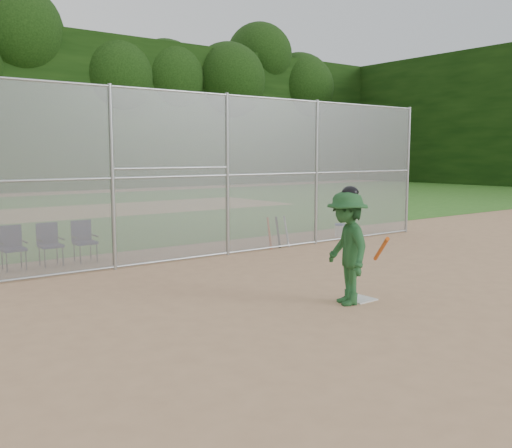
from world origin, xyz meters
TOP-DOWN VIEW (x-y plane):
  - ground at (0.00, 0.00)m, footprint 100.00×100.00m
  - grass_strip at (0.00, 18.00)m, footprint 100.00×100.00m
  - dirt_patch_far at (0.00, 18.00)m, footprint 24.00×24.00m
  - backstop_fence at (0.00, 5.00)m, footprint 16.09×0.09m
  - treeline at (0.00, 20.00)m, footprint 81.00×60.00m
  - home_plate at (0.31, -0.06)m, footprint 0.49×0.49m
  - batter_at_plate at (-0.07, -0.11)m, footprint 1.21×1.44m
  - water_cooler at (5.56, 5.59)m, footprint 0.31×0.31m
  - spare_bats at (2.72, 5.11)m, footprint 0.66×0.27m
  - chair_3 at (-3.78, 6.28)m, footprint 0.54×0.52m
  - chair_4 at (-2.98, 6.28)m, footprint 0.54×0.52m
  - chair_5 at (-2.18, 6.28)m, footprint 0.54×0.52m

SIDE VIEW (x-z plane):
  - ground at x=0.00m, z-range 0.00..0.00m
  - grass_strip at x=0.00m, z-range 0.01..0.01m
  - dirt_patch_far at x=0.00m, z-range 0.01..0.01m
  - home_plate at x=0.31m, z-range 0.00..0.02m
  - water_cooler at x=5.56m, z-range 0.00..0.40m
  - spare_bats at x=2.72m, z-range 0.00..0.84m
  - chair_3 at x=-3.78m, z-range 0.00..0.96m
  - chair_4 at x=-2.98m, z-range 0.00..0.96m
  - chair_5 at x=-2.18m, z-range 0.00..0.96m
  - batter_at_plate at x=-0.07m, z-range -0.03..1.96m
  - backstop_fence at x=0.00m, z-range 0.07..4.07m
  - treeline at x=0.00m, z-range 0.00..11.00m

